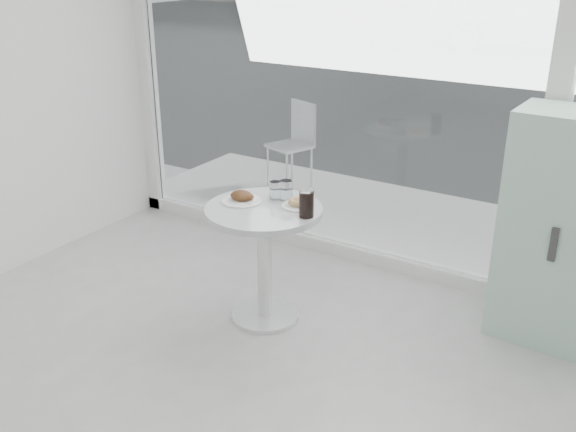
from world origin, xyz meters
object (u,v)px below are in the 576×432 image
Objects in this scene: patio_chair at (295,139)px; water_tumbler_a at (275,191)px; main_table at (264,240)px; plate_fritter at (242,198)px; plate_donut at (298,204)px; mint_cabinet at (561,231)px; cola_glass at (306,204)px; water_tumbler_b at (286,191)px; car_white at (520,16)px.

water_tumbler_a is (1.07, -2.00, 0.30)m from patio_chair.
plate_fritter reaches higher than main_table.
water_tumbler_a reaches higher than main_table.
patio_chair is 7.42× the size of water_tumbler_a.
plate_donut is 0.20m from water_tumbler_a.
plate_fritter is (-0.16, 0.01, 0.25)m from main_table.
water_tumbler_a is (-1.61, -0.59, 0.12)m from mint_cabinet.
plate_fritter is 1.45× the size of cola_glass.
main_table is at bearing -81.58° from water_tumbler_a.
water_tumbler_b is (0.21, 0.18, 0.03)m from plate_fritter.
car_white is 13.34m from water_tumbler_a.
water_tumbler_b is 0.75× the size of cola_glass.
water_tumbler_b is (1.75, -13.22, 0.05)m from car_white.
car_white is (-0.60, 11.23, 0.26)m from patio_chair.
water_tumbler_b reaches higher than plate_donut.
water_tumbler_a is at bearing -42.05° from patio_chair.
cola_glass reaches higher than water_tumbler_b.
water_tumbler_b is at bearing -40.28° from patio_chair.
water_tumbler_a is (0.14, 0.16, 0.02)m from plate_fritter.
cola_glass is at bearing -37.41° from patio_chair.
water_tumbler_b is at bearing -157.34° from mint_cabinet.
plate_donut is (1.27, -2.05, 0.27)m from patio_chair.
main_table is 0.32m from plate_donut.
cola_glass is (0.29, 0.01, 0.30)m from main_table.
water_tumbler_b is at bearing 75.78° from main_table.
water_tumbler_b is at bearing 152.22° from plate_donut.
main_table is 0.30m from plate_fritter.
patio_chair is at bearing 113.40° from plate_fritter.
plate_donut is 1.77× the size of water_tumbler_a.
main_table is 0.42m from cola_glass.
cola_glass is at bearing -147.80° from mint_cabinet.
patio_chair is (-2.68, 1.41, -0.18)m from mint_cabinet.
main_table is 0.32m from water_tumbler_a.
main_table is 2.43m from patio_chair.
car_white reaches higher than patio_chair.
main_table is 6.07× the size of water_tumbler_b.
mint_cabinet reaches higher than patio_chair.
plate_donut is (0.33, 0.11, -0.01)m from plate_fritter.
water_tumbler_b is (-1.54, -0.57, 0.12)m from mint_cabinet.
cola_glass is at bearing 170.55° from car_white.
mint_cabinet reaches higher than water_tumbler_b.
plate_fritter is 0.21m from water_tumbler_a.
plate_donut is at bearing -27.78° from water_tumbler_b.
plate_fritter is at bearing -179.37° from cola_glass.
water_tumbler_a reaches higher than plate_donut.
mint_cabinet is 3.04m from patio_chair.
car_white is 23.17× the size of plate_donut.
water_tumbler_b is (1.15, -1.99, 0.31)m from patio_chair.
main_table is 0.55× the size of mint_cabinet.
plate_fritter is at bearing -140.04° from water_tumbler_b.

